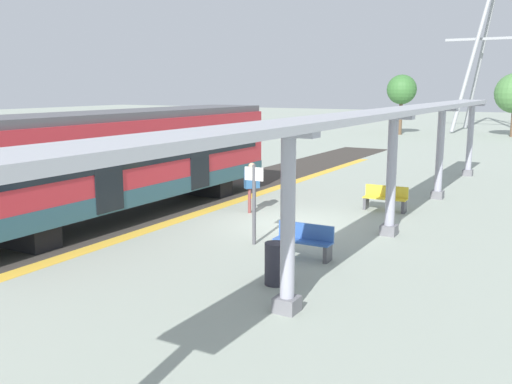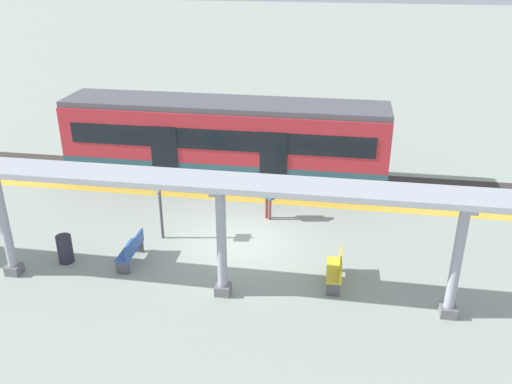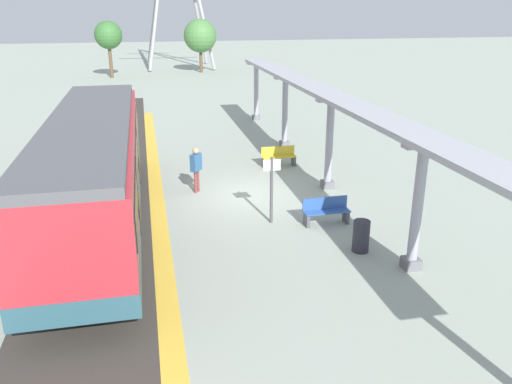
{
  "view_description": "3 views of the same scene",
  "coord_description": "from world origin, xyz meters",
  "px_view_note": "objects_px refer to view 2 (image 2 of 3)",
  "views": [
    {
      "loc": [
        7.76,
        -15.72,
        4.25
      ],
      "look_at": [
        -0.32,
        -1.56,
        1.23
      ],
      "focal_mm": 40.04,
      "sensor_mm": 36.0,
      "label": 1
    },
    {
      "loc": [
        16.04,
        3.27,
        9.27
      ],
      "look_at": [
        0.19,
        0.66,
        1.98
      ],
      "focal_mm": 38.09,
      "sensor_mm": 36.0,
      "label": 2
    },
    {
      "loc": [
        -3.53,
        -17.6,
        6.66
      ],
      "look_at": [
        -0.38,
        -3.11,
        1.27
      ],
      "focal_mm": 36.17,
      "sensor_mm": 36.0,
      "label": 3
    }
  ],
  "objects_px": {
    "bench_near_end": "(132,250)",
    "bench_mid_platform": "(336,270)",
    "train_near_carriage": "(225,140)",
    "trash_bin": "(65,249)",
    "canopy_pillar_second": "(4,223)",
    "passenger_waiting_near_edge": "(268,192)",
    "canopy_pillar_third": "(222,241)",
    "platform_info_sign": "(160,203)",
    "canopy_pillar_fourth": "(457,260)"
  },
  "relations": [
    {
      "from": "trash_bin",
      "to": "platform_info_sign",
      "type": "height_order",
      "value": "platform_info_sign"
    },
    {
      "from": "bench_near_end",
      "to": "passenger_waiting_near_edge",
      "type": "distance_m",
      "value": 5.41
    },
    {
      "from": "canopy_pillar_second",
      "to": "trash_bin",
      "type": "relative_size",
      "value": 3.72
    },
    {
      "from": "train_near_carriage",
      "to": "platform_info_sign",
      "type": "relative_size",
      "value": 6.13
    },
    {
      "from": "platform_info_sign",
      "to": "passenger_waiting_near_edge",
      "type": "distance_m",
      "value": 3.98
    },
    {
      "from": "canopy_pillar_fourth",
      "to": "platform_info_sign",
      "type": "xyz_separation_m",
      "value": [
        -2.92,
        -9.11,
        -0.44
      ]
    },
    {
      "from": "canopy_pillar_third",
      "to": "bench_near_end",
      "type": "height_order",
      "value": "canopy_pillar_third"
    },
    {
      "from": "platform_info_sign",
      "to": "train_near_carriage",
      "type": "bearing_deg",
      "value": 168.92
    },
    {
      "from": "bench_mid_platform",
      "to": "trash_bin",
      "type": "xyz_separation_m",
      "value": [
        0.19,
        -8.58,
        0.02
      ]
    },
    {
      "from": "canopy_pillar_fourth",
      "to": "bench_near_end",
      "type": "height_order",
      "value": "canopy_pillar_fourth"
    },
    {
      "from": "bench_near_end",
      "to": "trash_bin",
      "type": "height_order",
      "value": "trash_bin"
    },
    {
      "from": "bench_near_end",
      "to": "canopy_pillar_second",
      "type": "bearing_deg",
      "value": -70.19
    },
    {
      "from": "bench_near_end",
      "to": "bench_mid_platform",
      "type": "distance_m",
      "value": 6.47
    },
    {
      "from": "canopy_pillar_third",
      "to": "platform_info_sign",
      "type": "relative_size",
      "value": 1.58
    },
    {
      "from": "canopy_pillar_second",
      "to": "bench_mid_platform",
      "type": "bearing_deg",
      "value": 96.41
    },
    {
      "from": "train_near_carriage",
      "to": "canopy_pillar_fourth",
      "type": "distance_m",
      "value": 11.59
    },
    {
      "from": "train_near_carriage",
      "to": "bench_near_end",
      "type": "bearing_deg",
      "value": -11.93
    },
    {
      "from": "bench_near_end",
      "to": "passenger_waiting_near_edge",
      "type": "relative_size",
      "value": 0.87
    },
    {
      "from": "canopy_pillar_fourth",
      "to": "bench_mid_platform",
      "type": "distance_m",
      "value": 3.53
    },
    {
      "from": "canopy_pillar_third",
      "to": "bench_mid_platform",
      "type": "relative_size",
      "value": 2.3
    },
    {
      "from": "train_near_carriage",
      "to": "passenger_waiting_near_edge",
      "type": "height_order",
      "value": "train_near_carriage"
    },
    {
      "from": "train_near_carriage",
      "to": "trash_bin",
      "type": "xyz_separation_m",
      "value": [
        7.43,
        -3.62,
        -1.37
      ]
    },
    {
      "from": "canopy_pillar_third",
      "to": "trash_bin",
      "type": "xyz_separation_m",
      "value": [
        -0.91,
        -5.35,
        -1.3
      ]
    },
    {
      "from": "canopy_pillar_third",
      "to": "canopy_pillar_fourth",
      "type": "bearing_deg",
      "value": 90.0
    },
    {
      "from": "canopy_pillar_second",
      "to": "bench_mid_platform",
      "type": "relative_size",
      "value": 2.3
    },
    {
      "from": "bench_mid_platform",
      "to": "trash_bin",
      "type": "distance_m",
      "value": 8.58
    },
    {
      "from": "canopy_pillar_second",
      "to": "canopy_pillar_third",
      "type": "distance_m",
      "value": 6.62
    },
    {
      "from": "bench_near_end",
      "to": "bench_mid_platform",
      "type": "relative_size",
      "value": 1.0
    },
    {
      "from": "canopy_pillar_second",
      "to": "bench_mid_platform",
      "type": "height_order",
      "value": "canopy_pillar_second"
    },
    {
      "from": "passenger_waiting_near_edge",
      "to": "canopy_pillar_fourth",
      "type": "bearing_deg",
      "value": 48.93
    },
    {
      "from": "trash_bin",
      "to": "train_near_carriage",
      "type": "bearing_deg",
      "value": 154.02
    },
    {
      "from": "train_near_carriage",
      "to": "bench_near_end",
      "type": "relative_size",
      "value": 8.95
    },
    {
      "from": "canopy_pillar_third",
      "to": "passenger_waiting_near_edge",
      "type": "height_order",
      "value": "canopy_pillar_third"
    },
    {
      "from": "trash_bin",
      "to": "canopy_pillar_third",
      "type": "bearing_deg",
      "value": 80.31
    },
    {
      "from": "train_near_carriage",
      "to": "passenger_waiting_near_edge",
      "type": "distance_m",
      "value": 4.18
    },
    {
      "from": "passenger_waiting_near_edge",
      "to": "trash_bin",
      "type": "bearing_deg",
      "value": -55.83
    },
    {
      "from": "canopy_pillar_fourth",
      "to": "bench_mid_platform",
      "type": "relative_size",
      "value": 2.3
    },
    {
      "from": "bench_near_end",
      "to": "passenger_waiting_near_edge",
      "type": "height_order",
      "value": "passenger_waiting_near_edge"
    },
    {
      "from": "canopy_pillar_second",
      "to": "canopy_pillar_third",
      "type": "height_order",
      "value": "same"
    },
    {
      "from": "canopy_pillar_second",
      "to": "canopy_pillar_third",
      "type": "xyz_separation_m",
      "value": [
        0.0,
        6.62,
        0.0
      ]
    },
    {
      "from": "canopy_pillar_fourth",
      "to": "bench_mid_platform",
      "type": "height_order",
      "value": "canopy_pillar_fourth"
    },
    {
      "from": "canopy_pillar_third",
      "to": "trash_bin",
      "type": "relative_size",
      "value": 3.72
    },
    {
      "from": "train_near_carriage",
      "to": "trash_bin",
      "type": "distance_m",
      "value": 8.38
    },
    {
      "from": "train_near_carriage",
      "to": "bench_mid_platform",
      "type": "bearing_deg",
      "value": 34.42
    },
    {
      "from": "train_near_carriage",
      "to": "canopy_pillar_fourth",
      "type": "xyz_separation_m",
      "value": [
        8.35,
        8.04,
        -0.07
      ]
    },
    {
      "from": "train_near_carriage",
      "to": "canopy_pillar_second",
      "type": "xyz_separation_m",
      "value": [
        8.35,
        -4.89,
        -0.07
      ]
    },
    {
      "from": "trash_bin",
      "to": "platform_info_sign",
      "type": "xyz_separation_m",
      "value": [
        -2.01,
        2.56,
        0.86
      ]
    },
    {
      "from": "bench_mid_platform",
      "to": "canopy_pillar_second",
      "type": "bearing_deg",
      "value": -83.59
    },
    {
      "from": "bench_near_end",
      "to": "platform_info_sign",
      "type": "relative_size",
      "value": 0.69
    },
    {
      "from": "canopy_pillar_second",
      "to": "canopy_pillar_fourth",
      "type": "relative_size",
      "value": 1.0
    }
  ]
}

